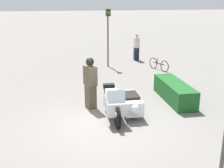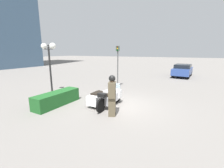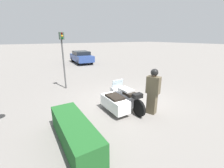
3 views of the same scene
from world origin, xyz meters
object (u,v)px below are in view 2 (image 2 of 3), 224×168
object	(u,v)px
hedge_bush_curbside	(57,99)
officer_rider	(112,95)
police_motorcycle	(105,97)
twin_lamp_post	(49,53)
traffic_light_near	(118,61)
parked_car_background	(183,70)

from	to	relation	value
hedge_bush_curbside	officer_rider	bearing A→B (deg)	-86.55
police_motorcycle	twin_lamp_post	bearing A→B (deg)	86.51
hedge_bush_curbside	twin_lamp_post	xyz separation A→B (m)	(1.50, 2.18, 2.47)
twin_lamp_post	traffic_light_near	bearing A→B (deg)	-41.09
twin_lamp_post	traffic_light_near	xyz separation A→B (m)	(3.79, -3.31, -0.63)
parked_car_background	police_motorcycle	bearing A→B (deg)	170.53
police_motorcycle	parked_car_background	xyz separation A→B (m)	(12.96, -3.04, 0.29)
officer_rider	parked_car_background	size ratio (longest dim) A/B	0.42
police_motorcycle	officer_rider	distance (m)	1.50
police_motorcycle	hedge_bush_curbside	distance (m)	2.66
twin_lamp_post	parked_car_background	xyz separation A→B (m)	(12.66, -7.60, -2.06)
officer_rider	traffic_light_near	bearing A→B (deg)	90.76
traffic_light_near	officer_rider	bearing A→B (deg)	14.23
police_motorcycle	parked_car_background	world-z (taller)	parked_car_background
traffic_light_near	police_motorcycle	bearing A→B (deg)	7.46
parked_car_background	officer_rider	bearing A→B (deg)	175.37
police_motorcycle	twin_lamp_post	distance (m)	5.14
officer_rider	hedge_bush_curbside	world-z (taller)	officer_rider
twin_lamp_post	traffic_light_near	size ratio (longest dim) A/B	1.04
officer_rider	hedge_bush_curbside	bearing A→B (deg)	160.46
officer_rider	twin_lamp_post	distance (m)	5.98
parked_car_background	traffic_light_near	bearing A→B (deg)	157.91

